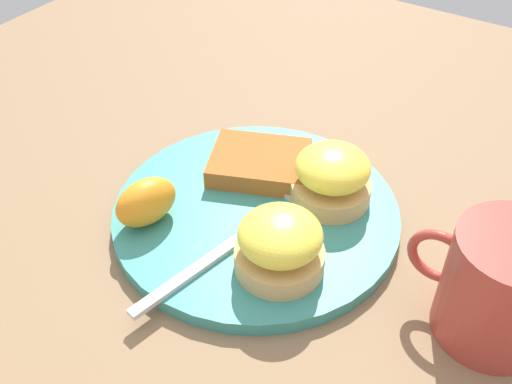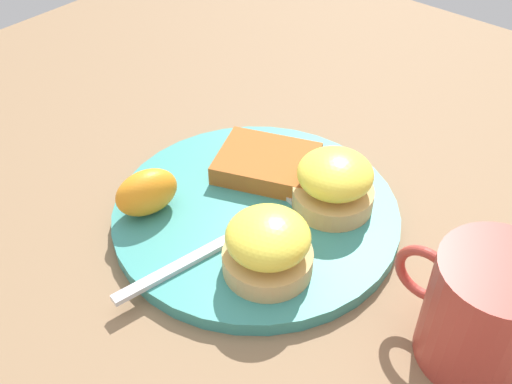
{
  "view_description": "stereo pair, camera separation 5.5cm",
  "coord_description": "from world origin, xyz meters",
  "px_view_note": "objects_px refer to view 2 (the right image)",
  "views": [
    {
      "loc": [
        -0.23,
        0.35,
        0.4
      ],
      "look_at": [
        0.0,
        0.0,
        0.03
      ],
      "focal_mm": 42.0,
      "sensor_mm": 36.0,
      "label": 1
    },
    {
      "loc": [
        -0.27,
        0.32,
        0.4
      ],
      "look_at": [
        0.0,
        0.0,
        0.03
      ],
      "focal_mm": 42.0,
      "sensor_mm": 36.0,
      "label": 2
    }
  ],
  "objects_px": {
    "hashbrown_patty": "(267,163)",
    "cup": "(485,312)",
    "orange_wedge": "(147,192)",
    "sandwich_benedict_left": "(268,246)",
    "fork": "(247,228)",
    "sandwich_benedict_right": "(334,183)"
  },
  "relations": [
    {
      "from": "sandwich_benedict_left",
      "to": "orange_wedge",
      "type": "bearing_deg",
      "value": 7.05
    },
    {
      "from": "sandwich_benedict_left",
      "to": "fork",
      "type": "distance_m",
      "value": 0.06
    },
    {
      "from": "hashbrown_patty",
      "to": "orange_wedge",
      "type": "bearing_deg",
      "value": 68.33
    },
    {
      "from": "fork",
      "to": "cup",
      "type": "distance_m",
      "value": 0.21
    },
    {
      "from": "hashbrown_patty",
      "to": "orange_wedge",
      "type": "height_order",
      "value": "orange_wedge"
    },
    {
      "from": "sandwich_benedict_left",
      "to": "hashbrown_patty",
      "type": "height_order",
      "value": "sandwich_benedict_left"
    },
    {
      "from": "orange_wedge",
      "to": "hashbrown_patty",
      "type": "bearing_deg",
      "value": -111.67
    },
    {
      "from": "orange_wedge",
      "to": "cup",
      "type": "bearing_deg",
      "value": -168.19
    },
    {
      "from": "orange_wedge",
      "to": "fork",
      "type": "bearing_deg",
      "value": -155.67
    },
    {
      "from": "sandwich_benedict_right",
      "to": "orange_wedge",
      "type": "distance_m",
      "value": 0.17
    },
    {
      "from": "sandwich_benedict_right",
      "to": "orange_wedge",
      "type": "xyz_separation_m",
      "value": [
        0.13,
        0.12,
        -0.01
      ]
    },
    {
      "from": "hashbrown_patty",
      "to": "cup",
      "type": "height_order",
      "value": "cup"
    },
    {
      "from": "sandwich_benedict_left",
      "to": "hashbrown_patty",
      "type": "distance_m",
      "value": 0.13
    },
    {
      "from": "sandwich_benedict_left",
      "to": "sandwich_benedict_right",
      "type": "relative_size",
      "value": 1.0
    },
    {
      "from": "sandwich_benedict_left",
      "to": "hashbrown_patty",
      "type": "xyz_separation_m",
      "value": [
        0.08,
        -0.1,
        -0.02
      ]
    },
    {
      "from": "fork",
      "to": "orange_wedge",
      "type": "bearing_deg",
      "value": 24.33
    },
    {
      "from": "sandwich_benedict_left",
      "to": "sandwich_benedict_right",
      "type": "distance_m",
      "value": 0.1
    },
    {
      "from": "orange_wedge",
      "to": "sandwich_benedict_left",
      "type": "bearing_deg",
      "value": -172.95
    },
    {
      "from": "hashbrown_patty",
      "to": "cup",
      "type": "distance_m",
      "value": 0.26
    },
    {
      "from": "fork",
      "to": "hashbrown_patty",
      "type": "bearing_deg",
      "value": -61.72
    },
    {
      "from": "sandwich_benedict_right",
      "to": "orange_wedge",
      "type": "bearing_deg",
      "value": 43.18
    },
    {
      "from": "orange_wedge",
      "to": "fork",
      "type": "xyz_separation_m",
      "value": [
        -0.09,
        -0.04,
        -0.02
      ]
    }
  ]
}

